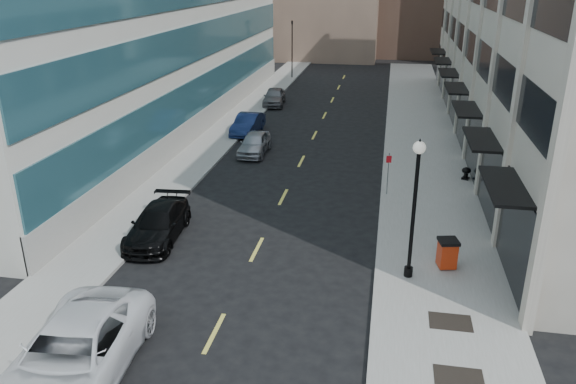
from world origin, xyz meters
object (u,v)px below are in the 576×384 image
(traffic_signal, at_px, (292,24))
(car_silver_sedan, at_px, (255,143))
(trash_bin, at_px, (447,252))
(sign_post, at_px, (388,168))
(car_black_pickup, at_px, (158,224))
(car_white_van, at_px, (74,354))
(car_blue_sedan, at_px, (248,124))
(car_grey_sedan, at_px, (274,97))
(lamppost, at_px, (415,198))
(urn_planter, at_px, (466,172))

(traffic_signal, relative_size, car_silver_sedan, 1.72)
(trash_bin, xyz_separation_m, sign_post, (-2.43, 7.40, 0.82))
(sign_post, bearing_deg, car_black_pickup, -153.86)
(traffic_signal, height_order, trash_bin, traffic_signal)
(trash_bin, relative_size, sign_post, 0.53)
(car_silver_sedan, bearing_deg, car_white_van, -90.34)
(car_white_van, distance_m, car_black_pickup, 9.21)
(car_blue_sedan, distance_m, car_grey_sedan, 9.45)
(car_black_pickup, xyz_separation_m, sign_post, (9.77, 6.75, 0.90))
(sign_post, bearing_deg, lamppost, -91.94)
(lamppost, height_order, urn_planter, lamppost)
(car_black_pickup, relative_size, car_blue_sedan, 1.14)
(car_black_pickup, xyz_separation_m, car_silver_sedan, (1.27, 12.76, -0.02))
(sign_post, distance_m, urn_planter, 5.39)
(car_silver_sedan, height_order, trash_bin, car_silver_sedan)
(urn_planter, bearing_deg, traffic_signal, 116.78)
(car_white_van, bearing_deg, car_blue_sedan, 88.64)
(car_silver_sedan, relative_size, car_blue_sedan, 0.94)
(trash_bin, relative_size, lamppost, 0.22)
(traffic_signal, bearing_deg, car_blue_sedan, -88.21)
(car_white_van, bearing_deg, lamppost, 33.60)
(car_blue_sedan, xyz_separation_m, urn_planter, (14.40, -7.48, -0.15))
(car_blue_sedan, distance_m, sign_post, 14.64)
(car_white_van, height_order, trash_bin, car_white_van)
(lamppost, relative_size, sign_post, 2.43)
(car_black_pickup, relative_size, car_grey_sedan, 1.13)
(traffic_signal, relative_size, sign_post, 3.11)
(car_grey_sedan, distance_m, urn_planter, 22.22)
(car_grey_sedan, height_order, trash_bin, car_grey_sedan)
(traffic_signal, distance_m, sign_post, 34.97)
(car_white_van, relative_size, car_silver_sedan, 1.58)
(lamppost, relative_size, urn_planter, 7.92)
(car_silver_sedan, height_order, lamppost, lamppost)
(traffic_signal, relative_size, car_black_pickup, 1.42)
(car_grey_sedan, xyz_separation_m, urn_planter, (14.40, -16.92, -0.17))
(traffic_signal, xyz_separation_m, car_blue_sedan, (0.70, -22.45, -5.00))
(car_white_van, bearing_deg, trash_bin, 32.94)
(car_white_van, relative_size, car_blue_sedan, 1.49)
(car_black_pickup, bearing_deg, car_white_van, -86.50)
(car_white_van, distance_m, car_silver_sedan, 21.88)
(car_silver_sedan, distance_m, urn_planter, 13.13)
(lamppost, distance_m, sign_post, 8.60)
(lamppost, bearing_deg, trash_bin, 33.25)
(trash_bin, distance_m, urn_planter, 10.65)
(car_black_pickup, xyz_separation_m, trash_bin, (12.20, -0.65, 0.08))
(traffic_signal, bearing_deg, urn_planter, -63.22)
(car_black_pickup, relative_size, trash_bin, 4.12)
(car_silver_sedan, relative_size, urn_planter, 5.90)
(car_blue_sedan, height_order, lamppost, lamppost)
(car_blue_sedan, relative_size, trash_bin, 3.63)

